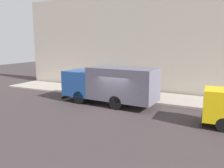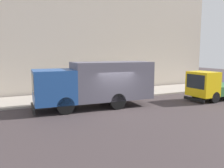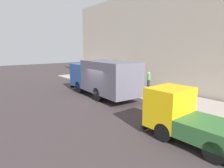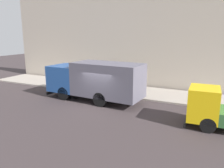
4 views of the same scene
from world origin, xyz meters
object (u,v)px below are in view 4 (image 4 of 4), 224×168
(street_sign_post, at_px, (98,77))
(pedestrian_walking, at_px, (127,78))
(traffic_cone_orange, at_px, (81,85))
(large_utility_truck, at_px, (95,79))

(street_sign_post, bearing_deg, pedestrian_walking, -25.71)
(traffic_cone_orange, bearing_deg, street_sign_post, -98.59)
(large_utility_truck, xyz_separation_m, street_sign_post, (2.11, 0.88, -0.27))
(pedestrian_walking, xyz_separation_m, traffic_cone_orange, (-2.82, 3.64, -0.55))
(large_utility_truck, bearing_deg, traffic_cone_orange, 54.47)
(large_utility_truck, bearing_deg, pedestrian_walking, -3.36)
(pedestrian_walking, height_order, traffic_cone_orange, pedestrian_walking)
(street_sign_post, bearing_deg, traffic_cone_orange, 81.41)
(large_utility_truck, height_order, street_sign_post, large_utility_truck)
(pedestrian_walking, bearing_deg, street_sign_post, -104.29)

